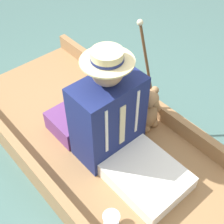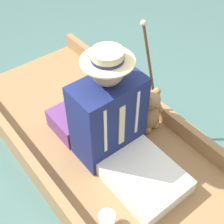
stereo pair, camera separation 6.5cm
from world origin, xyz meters
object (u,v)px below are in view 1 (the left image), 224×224
at_px(wine_glass, 111,219).
at_px(walking_cane, 147,67).
at_px(seated_person, 116,126).
at_px(teddy_bear, 149,110).

relative_size(wine_glass, walking_cane, 0.13).
relative_size(seated_person, walking_cane, 1.05).
bearing_deg(walking_cane, seated_person, 19.98).
relative_size(seated_person, teddy_bear, 2.24).
bearing_deg(seated_person, wine_glass, 37.18).
distance_m(seated_person, wine_glass, 0.58).
xyz_separation_m(teddy_bear, walking_cane, (-0.08, -0.12, 0.29)).
relative_size(teddy_bear, wine_glass, 3.58).
height_order(teddy_bear, walking_cane, walking_cane).
height_order(seated_person, walking_cane, seated_person).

